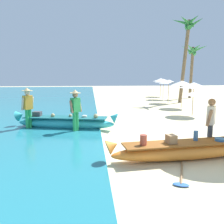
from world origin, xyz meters
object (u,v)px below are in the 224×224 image
person_tourist_customer (211,122)px  paddle (182,175)px  person_vendor_assistant (28,106)px  person_vendor_hatted (75,108)px  palm_tree_tall_inland (187,35)px  boat_orange_foreground (189,149)px  palm_tree_leaning_seaward (193,55)px  boat_cyan_midground (65,122)px

person_tourist_customer → paddle: 2.44m
person_tourist_customer → paddle: bearing=-131.8°
person_tourist_customer → person_vendor_assistant: bearing=150.6°
person_vendor_hatted → person_tourist_customer: bearing=-33.6°
person_vendor_hatted → paddle: (2.73, -4.51, -1.00)m
person_vendor_hatted → person_vendor_assistant: bearing=160.7°
person_vendor_assistant → palm_tree_tall_inland: (10.44, 9.13, 4.36)m
boat_orange_foreground → person_tourist_customer: 1.23m
boat_orange_foreground → palm_tree_tall_inland: size_ratio=0.70×
palm_tree_leaning_seaward → paddle: 20.21m
palm_tree_leaning_seaward → boat_cyan_midground: bearing=-130.5°
person_vendor_hatted → palm_tree_leaning_seaward: 17.56m
palm_tree_tall_inland → person_tourist_customer: bearing=-108.2°
boat_cyan_midground → person_tourist_customer: size_ratio=2.75×
person_vendor_hatted → palm_tree_leaning_seaward: size_ratio=0.34×
person_tourist_customer → palm_tree_tall_inland: palm_tree_tall_inland is taller
boat_orange_foreground → person_tourist_customer: person_tourist_customer is taller
person_tourist_customer → palm_tree_leaning_seaward: 17.95m
boat_orange_foreground → palm_tree_tall_inland: 15.04m
person_vendor_hatted → boat_orange_foreground: bearing=-45.0°
palm_tree_tall_inland → paddle: 16.34m
boat_orange_foreground → person_vendor_hatted: (-3.37, 3.37, 0.75)m
paddle → boat_orange_foreground: bearing=60.6°
person_tourist_customer → boat_orange_foreground: bearing=-147.6°
person_vendor_hatted → palm_tree_tall_inland: bearing=49.5°
person_vendor_assistant → paddle: bearing=-47.6°
person_tourist_customer → palm_tree_leaning_seaward: palm_tree_leaning_seaward is taller
boat_cyan_midground → paddle: 6.15m
boat_cyan_midground → person_vendor_assistant: bearing=-179.5°
palm_tree_leaning_seaward → paddle: (-7.84, -18.17, -4.13)m
person_vendor_hatted → palm_tree_tall_inland: 13.67m
boat_cyan_midground → paddle: bearing=-58.4°
boat_orange_foreground → paddle: 1.33m
person_vendor_assistant → palm_tree_leaning_seaward: size_ratio=0.35×
paddle → person_tourist_customer: bearing=48.2°
boat_cyan_midground → palm_tree_leaning_seaward: (11.06, 12.93, 3.85)m
person_tourist_customer → palm_tree_leaning_seaward: bearing=69.0°
boat_orange_foreground → boat_cyan_midground: (-3.86, 4.10, 0.03)m
person_vendor_hatted → person_tourist_customer: 5.09m
palm_tree_tall_inland → palm_tree_leaning_seaward: (2.17, 3.82, -1.26)m
person_vendor_hatted → person_tourist_customer: (4.24, -2.82, -0.08)m
person_tourist_customer → palm_tree_tall_inland: bearing=71.8°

